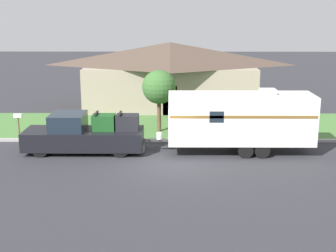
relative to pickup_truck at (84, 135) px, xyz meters
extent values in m
plane|color=#2D2D33|center=(4.32, -1.76, -0.93)|extent=(120.00, 120.00, 0.00)
cube|color=#999993|center=(4.32, 1.99, -0.86)|extent=(80.00, 0.30, 0.14)
cube|color=#477538|center=(4.32, 5.64, -0.91)|extent=(80.00, 7.00, 0.03)
cube|color=gray|center=(4.41, 11.51, 0.66)|extent=(12.33, 6.02, 3.17)
pyramid|color=#4C3D33|center=(4.41, 11.51, 3.09)|extent=(13.31, 6.50, 1.69)
cube|color=#4C3828|center=(4.41, 8.53, 0.12)|extent=(1.00, 0.06, 2.10)
cylinder|color=black|center=(-2.11, -0.87, -0.50)|extent=(0.85, 0.28, 0.85)
cylinder|color=black|center=(-2.11, 0.87, -0.50)|extent=(0.85, 0.28, 0.85)
cylinder|color=black|center=(1.92, -0.87, -0.50)|extent=(0.85, 0.28, 0.85)
cylinder|color=black|center=(1.92, 0.87, -0.50)|extent=(0.85, 0.28, 0.85)
cube|color=black|center=(-1.42, 0.00, -0.22)|extent=(3.33, 2.10, 0.95)
cube|color=#19232D|center=(-0.82, 0.00, 0.69)|extent=(1.73, 1.93, 0.86)
cube|color=black|center=(1.63, 0.00, -0.22)|extent=(2.78, 2.10, 0.95)
cube|color=#333333|center=(3.08, 0.00, -0.57)|extent=(0.12, 1.89, 0.20)
cube|color=#194C1E|center=(1.02, 0.00, 0.66)|extent=(1.15, 0.88, 0.80)
cube|color=black|center=(0.65, 0.00, 1.14)|extent=(0.10, 0.97, 0.08)
cube|color=black|center=(2.25, 0.00, 0.66)|extent=(1.15, 0.88, 0.80)
cube|color=black|center=(1.88, 0.00, 1.14)|extent=(0.10, 0.97, 0.08)
cylinder|color=black|center=(8.22, -0.97, -0.55)|extent=(0.76, 0.22, 0.76)
cylinder|color=black|center=(8.22, 0.97, -0.55)|extent=(0.76, 0.22, 0.76)
cylinder|color=black|center=(9.05, -0.97, -0.55)|extent=(0.76, 0.22, 0.76)
cylinder|color=black|center=(9.05, 0.97, -0.55)|extent=(0.76, 0.22, 0.76)
cube|color=silver|center=(8.04, 0.00, 0.90)|extent=(7.37, 2.22, 2.47)
cube|color=brown|center=(8.04, -1.12, 1.21)|extent=(7.22, 0.01, 0.14)
cube|color=#383838|center=(3.82, 0.00, -0.29)|extent=(1.08, 0.12, 0.10)
cylinder|color=silver|center=(3.87, 0.00, -0.06)|extent=(0.28, 0.28, 0.36)
cube|color=silver|center=(9.37, 0.00, 2.28)|extent=(0.80, 0.68, 0.28)
cube|color=#19232D|center=(6.72, -1.12, 1.21)|extent=(0.70, 0.01, 0.56)
cylinder|color=brown|center=(-4.44, 3.11, -0.37)|extent=(0.09, 0.09, 1.11)
cube|color=silver|center=(-4.44, 3.11, 0.29)|extent=(0.48, 0.20, 0.22)
cylinder|color=brown|center=(3.77, 4.16, 0.07)|extent=(0.24, 0.24, 1.99)
sphere|color=#38662D|center=(3.77, 4.16, 1.82)|extent=(2.02, 2.02, 2.02)
camera|label=1|loc=(4.51, -23.32, 6.36)|focal=50.00mm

